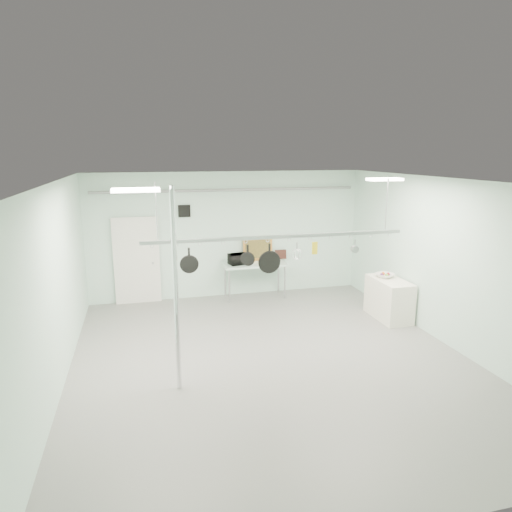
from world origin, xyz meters
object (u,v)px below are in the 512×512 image
object	(u,v)px
skillet_mid	(248,255)
fruit_bowl	(385,275)
side_cabinet	(389,299)
prep_table	(255,266)
skillet_left	(189,260)
coffee_canister	(251,260)
skillet_right	(269,259)
chrome_pole	(176,292)
microwave	(239,259)
pot_rack	(279,235)

from	to	relation	value
skillet_mid	fruit_bowl	bearing A→B (deg)	44.87
side_cabinet	skillet_mid	distance (m)	3.96
prep_table	skillet_left	bearing A→B (deg)	-121.11
coffee_canister	skillet_mid	world-z (taller)	skillet_mid
skillet_right	skillet_mid	bearing A→B (deg)	178.73
chrome_pole	skillet_right	size ratio (longest dim) A/B	5.80
fruit_bowl	skillet_mid	bearing A→B (deg)	-159.72
prep_table	fruit_bowl	world-z (taller)	fruit_bowl
prep_table	microwave	xyz separation A→B (m)	(-0.41, 0.00, 0.21)
coffee_canister	skillet_left	world-z (taller)	skillet_left
chrome_pole	prep_table	xyz separation A→B (m)	(2.30, 4.20, -0.77)
pot_rack	microwave	distance (m)	3.51
pot_rack	coffee_canister	xyz separation A→B (m)	(0.32, 3.33, -1.24)
side_cabinet	skillet_left	world-z (taller)	skillet_left
microwave	coffee_canister	xyz separation A→B (m)	(0.33, 0.03, -0.05)
coffee_canister	fruit_bowl	bearing A→B (deg)	-38.12
prep_table	skillet_right	xyz separation A→B (m)	(-0.56, -3.30, 0.98)
prep_table	skillet_mid	size ratio (longest dim) A/B	4.51
coffee_canister	skillet_right	size ratio (longest dim) A/B	0.32
chrome_pole	skillet_mid	xyz separation A→B (m)	(1.34, 0.90, 0.31)
fruit_bowl	skillet_left	distance (m)	4.79
chrome_pole	skillet_right	distance (m)	1.97
side_cabinet	fruit_bowl	xyz separation A→B (m)	(-0.03, 0.19, 0.50)
pot_rack	skillet_mid	size ratio (longest dim) A/B	13.52
chrome_pole	skillet_right	world-z (taller)	chrome_pole
skillet_left	coffee_canister	bearing A→B (deg)	63.96
prep_table	skillet_right	world-z (taller)	skillet_right
prep_table	fruit_bowl	bearing A→B (deg)	-38.54
prep_table	skillet_left	world-z (taller)	skillet_left
coffee_canister	skillet_right	world-z (taller)	skillet_right
chrome_pole	pot_rack	xyz separation A→B (m)	(1.90, 0.90, 0.63)
microwave	skillet_left	size ratio (longest dim) A/B	1.17
pot_rack	coffee_canister	world-z (taller)	pot_rack
coffee_canister	fruit_bowl	distance (m)	3.31
chrome_pole	prep_table	distance (m)	4.85
side_cabinet	skillet_right	size ratio (longest dim) A/B	2.18
prep_table	coffee_canister	bearing A→B (deg)	157.57
skillet_left	fruit_bowl	bearing A→B (deg)	19.70
chrome_pole	side_cabinet	bearing A→B (deg)	22.41
chrome_pole	pot_rack	world-z (taller)	chrome_pole
skillet_left	microwave	bearing A→B (deg)	68.23
fruit_bowl	skillet_mid	world-z (taller)	skillet_mid
chrome_pole	fruit_bowl	size ratio (longest dim) A/B	8.10
prep_table	side_cabinet	size ratio (longest dim) A/B	1.33
fruit_bowl	skillet_mid	distance (m)	3.84
skillet_left	skillet_right	size ratio (longest dim) A/B	0.76
skillet_left	chrome_pole	bearing A→B (deg)	-105.13
pot_rack	side_cabinet	bearing A→B (deg)	20.45
microwave	skillet_right	xyz separation A→B (m)	(-0.15, -3.30, 0.77)
fruit_bowl	coffee_canister	bearing A→B (deg)	141.88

